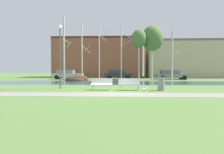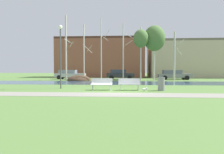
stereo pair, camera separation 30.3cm
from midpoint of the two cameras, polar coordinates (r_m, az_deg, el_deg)
ground_plane at (r=24.51m, az=2.42°, el=-1.49°), size 120.00×120.00×0.00m
paved_path_strip at (r=12.64m, az=0.92°, el=-4.87°), size 60.00×2.07×0.01m
river_band at (r=23.74m, az=2.37°, el=-1.60°), size 80.00×6.43×0.01m
soil_mound at (r=28.95m, az=-8.68°, el=-0.96°), size 3.26×3.36×1.51m
bench_left at (r=15.49m, az=-2.31°, el=-1.85°), size 1.61×0.60×0.87m
bench_right at (r=15.40m, az=5.29°, el=-1.88°), size 1.61×0.60×0.87m
trash_bin at (r=15.45m, az=13.92°, el=-1.80°), size 0.52×0.52×0.97m
seagull at (r=14.96m, az=9.50°, el=-3.32°), size 0.45×0.17×0.26m
streetlamp at (r=17.11m, az=-13.45°, el=8.27°), size 0.32×0.32×5.04m
birch_far_left at (r=29.89m, az=-12.18°, el=7.83°), size 1.22×1.95×9.03m
birch_left at (r=29.58m, az=-7.33°, el=6.80°), size 1.29×2.34×7.88m
birch_center_left at (r=29.97m, az=-2.63°, el=7.78°), size 1.34×2.25×8.83m
birch_center at (r=28.85m, az=3.49°, el=7.07°), size 1.53×2.74×7.87m
birch_center_right at (r=29.16m, az=8.23°, el=10.32°), size 2.07×2.07×7.38m
birch_right at (r=30.38m, az=11.84°, el=10.32°), size 3.00×3.00×7.72m
birch_far_right at (r=30.56m, az=17.09°, el=5.65°), size 1.39×2.23×6.80m
parked_van_nearest_silver at (r=33.42m, az=-11.31°, el=0.75°), size 4.65×1.95×1.45m
parked_sedan_second_dark at (r=32.06m, az=2.48°, el=0.78°), size 4.17×2.04×1.51m
parked_hatch_third_grey at (r=32.50m, az=16.83°, el=0.65°), size 4.76×2.09×1.43m
building_brick_low at (r=41.90m, az=-2.86°, el=5.28°), size 17.04×6.51×7.71m
building_beige_block at (r=43.82m, az=21.27°, el=4.52°), size 16.62×9.47×6.98m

